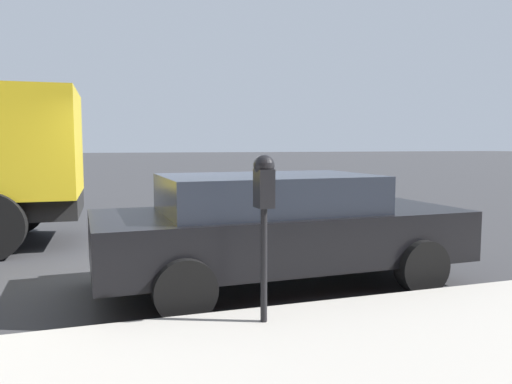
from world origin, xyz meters
TOP-DOWN VIEW (x-y plane):
  - ground_plane at (0.00, 0.00)m, footprint 220.00×220.00m
  - parking_meter at (-2.59, -0.52)m, footprint 0.21×0.19m
  - car_black at (-0.99, -1.26)m, footprint 2.13×4.57m

SIDE VIEW (x-z plane):
  - ground_plane at x=0.00m, z-range 0.00..0.00m
  - car_black at x=-0.99m, z-range 0.05..1.43m
  - parking_meter at x=-2.59m, z-range 0.55..2.06m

